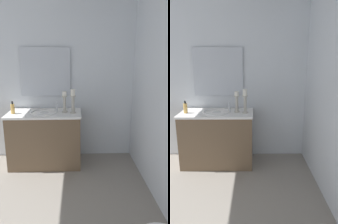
# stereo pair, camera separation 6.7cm
# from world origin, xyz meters

# --- Properties ---
(wall_left) EXTENTS (0.04, 2.73, 2.45)m
(wall_left) POSITION_xyz_m (-1.60, 0.00, 1.23)
(wall_left) COLOR silver
(wall_left) RESTS_ON ground
(vanity_cabinet) EXTENTS (0.58, 1.08, 0.82)m
(vanity_cabinet) POSITION_xyz_m (-1.27, -0.03, 0.41)
(vanity_cabinet) COLOR brown
(vanity_cabinet) RESTS_ON ground
(sink_basin) EXTENTS (0.40, 0.40, 0.24)m
(sink_basin) POSITION_xyz_m (-1.27, -0.03, 0.78)
(sink_basin) COLOR white
(sink_basin) RESTS_ON vanity_cabinet
(mirror) EXTENTS (0.02, 0.76, 0.73)m
(mirror) POSITION_xyz_m (-1.55, -0.03, 1.38)
(mirror) COLOR silver
(candle_holder_tall) EXTENTS (0.09, 0.09, 0.35)m
(candle_holder_tall) POSITION_xyz_m (-1.23, 0.40, 1.00)
(candle_holder_tall) COLOR #B7B2A5
(candle_holder_tall) RESTS_ON vanity_cabinet
(candle_holder_short) EXTENTS (0.09, 0.09, 0.31)m
(candle_holder_short) POSITION_xyz_m (-1.28, 0.27, 0.98)
(candle_holder_short) COLOR #B7B2A5
(candle_holder_short) RESTS_ON vanity_cabinet
(soap_bottle) EXTENTS (0.06, 0.06, 0.18)m
(soap_bottle) POSITION_xyz_m (-1.22, -0.47, 0.89)
(soap_bottle) COLOR #E5B259
(soap_bottle) RESTS_ON vanity_cabinet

